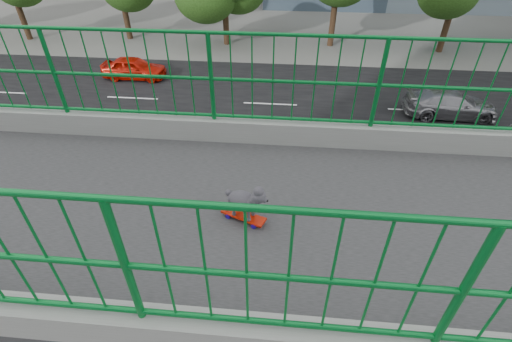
{
  "coord_description": "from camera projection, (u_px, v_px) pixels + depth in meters",
  "views": [
    {
      "loc": [
        2.76,
        0.93,
        9.69
      ],
      "look_at": [
        -0.73,
        0.61,
        6.99
      ],
      "focal_mm": 25.88,
      "sensor_mm": 36.0,
      "label": 1
    }
  ],
  "objects": [
    {
      "name": "road",
      "position": [
        266.0,
        132.0,
        18.41
      ],
      "size": [
        18.0,
        90.0,
        0.02
      ],
      "primitive_type": "cube",
      "color": "black",
      "rests_on": "ground"
    },
    {
      "name": "footbridge",
      "position": [
        206.0,
        305.0,
        4.97
      ],
      "size": [
        3.0,
        24.0,
        7.0
      ],
      "color": "#2D2D2F",
      "rests_on": "ground"
    },
    {
      "name": "railing",
      "position": [
        190.0,
        194.0,
        3.76
      ],
      "size": [
        3.0,
        24.0,
        1.42
      ],
      "color": "gray",
      "rests_on": "footbridge"
    },
    {
      "name": "skateboard",
      "position": [
        244.0,
        216.0,
        3.74
      ],
      "size": [
        0.3,
        0.48,
        0.06
      ],
      "rotation": [
        0.0,
        0.0,
        -0.4
      ],
      "color": "red",
      "rests_on": "footbridge"
    },
    {
      "name": "poodle",
      "position": [
        245.0,
        200.0,
        3.59
      ],
      "size": [
        0.3,
        0.44,
        0.39
      ],
      "rotation": [
        0.0,
        0.0,
        -0.4
      ],
      "color": "#333036",
      "rests_on": "skateboard"
    },
    {
      "name": "car_0",
      "position": [
        253.0,
        221.0,
        12.42
      ],
      "size": [
        1.83,
        4.55,
        1.55
      ],
      "primitive_type": "imported",
      "color": "silver",
      "rests_on": "ground"
    },
    {
      "name": "car_3",
      "position": [
        451.0,
        104.0,
        19.35
      ],
      "size": [
        1.93,
        4.74,
        1.37
      ],
      "primitive_type": "imported",
      "rotation": [
        0.0,
        0.0,
        3.14
      ],
      "color": "gray",
      "rests_on": "ground"
    },
    {
      "name": "car_4",
      "position": [
        134.0,
        68.0,
        23.22
      ],
      "size": [
        1.59,
        3.96,
        1.35
      ],
      "primitive_type": "imported",
      "rotation": [
        0.0,
        0.0,
        3.14
      ],
      "color": "red",
      "rests_on": "ground"
    },
    {
      "name": "car_5",
      "position": [
        391.0,
        231.0,
        12.1
      ],
      "size": [
        1.59,
        4.57,
        1.5
      ],
      "primitive_type": "imported",
      "color": "black",
      "rests_on": "ground"
    },
    {
      "name": "car_6",
      "position": [
        342.0,
        169.0,
        14.69
      ],
      "size": [
        2.63,
        5.71,
        1.59
      ],
      "primitive_type": "imported",
      "color": "silver",
      "rests_on": "ground"
    }
  ]
}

